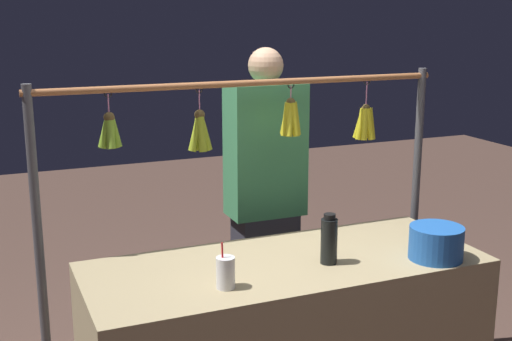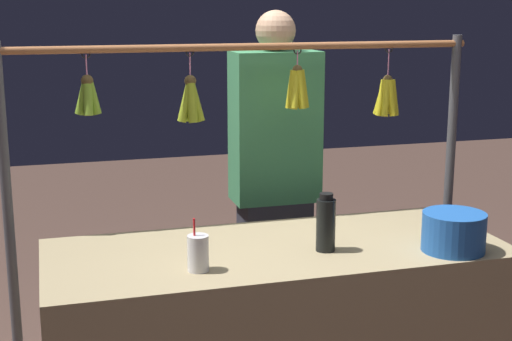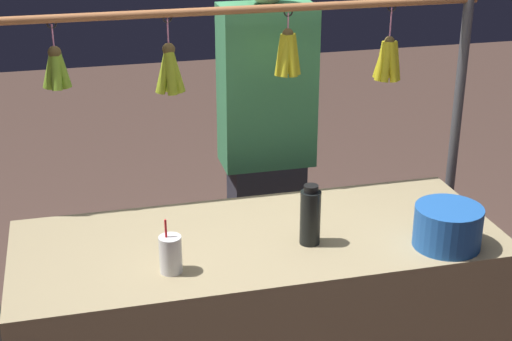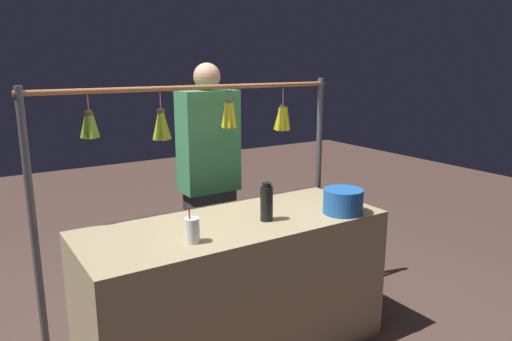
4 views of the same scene
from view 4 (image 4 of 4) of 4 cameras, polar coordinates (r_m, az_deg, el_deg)
The scene contains 6 objects.
market_counter at distance 3.02m, azimuth -2.51°, elevation -13.82°, with size 1.82×0.73×0.86m, color tan.
display_rack at distance 3.17m, azimuth -6.49°, elevation 1.64°, with size 2.12×0.12×1.66m.
water_bottle at distance 2.83m, azimuth 1.27°, elevation -3.86°, with size 0.08×0.08×0.23m.
blue_bucket at distance 3.02m, azimuth 10.34°, elevation -3.62°, with size 0.25×0.25×0.15m, color #215AAE.
drink_cup at distance 2.53m, azimuth -7.62°, elevation -7.08°, with size 0.08×0.08×0.20m.
vendor_person at distance 3.59m, azimuth -5.58°, elevation -1.82°, with size 0.42×0.23×1.78m.
Camera 4 is at (1.35, 2.33, 1.79)m, focal length 33.57 mm.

